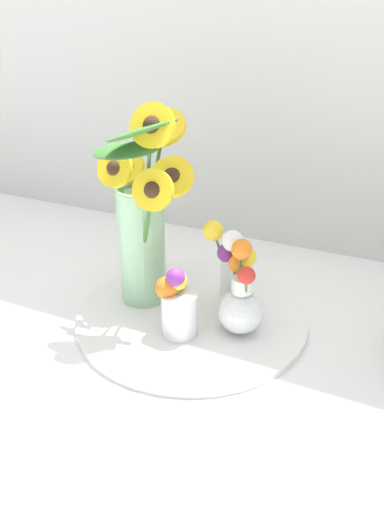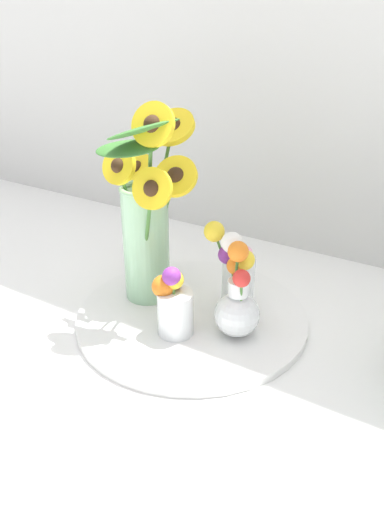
{
  "view_description": "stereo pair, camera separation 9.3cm",
  "coord_description": "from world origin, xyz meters",
  "px_view_note": "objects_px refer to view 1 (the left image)",
  "views": [
    {
      "loc": [
        0.38,
        -0.73,
        0.56
      ],
      "look_at": [
        0.03,
        0.03,
        0.14
      ],
      "focal_mm": 35.0,
      "sensor_mm": 36.0,
      "label": 1
    },
    {
      "loc": [
        0.46,
        -0.69,
        0.56
      ],
      "look_at": [
        0.03,
        0.03,
        0.14
      ],
      "focal_mm": 35.0,
      "sensor_mm": 36.0,
      "label": 2
    }
  ],
  "objects_px": {
    "mason_jar_sunflowers": "(144,222)",
    "vase_small_center": "(177,304)",
    "vase_bulb_right": "(240,295)",
    "serving_tray": "(192,316)",
    "vase_small_back": "(234,272)"
  },
  "relations": [
    {
      "from": "serving_tray",
      "to": "vase_small_center",
      "type": "distance_m",
      "value": 0.1
    },
    {
      "from": "vase_small_center",
      "to": "vase_small_back",
      "type": "bearing_deg",
      "value": 64.53
    },
    {
      "from": "vase_small_center",
      "to": "mason_jar_sunflowers",
      "type": "bearing_deg",
      "value": 142.75
    },
    {
      "from": "mason_jar_sunflowers",
      "to": "vase_small_center",
      "type": "distance_m",
      "value": 0.18
    },
    {
      "from": "serving_tray",
      "to": "vase_small_center",
      "type": "relative_size",
      "value": 3.39
    },
    {
      "from": "vase_bulb_right",
      "to": "vase_small_back",
      "type": "relative_size",
      "value": 0.99
    },
    {
      "from": "vase_small_center",
      "to": "vase_small_back",
      "type": "xyz_separation_m",
      "value": [
        0.06,
        0.13,
        0.02
      ]
    },
    {
      "from": "mason_jar_sunflowers",
      "to": "serving_tray",
      "type": "bearing_deg",
      "value": -7.97
    },
    {
      "from": "vase_small_center",
      "to": "vase_bulb_right",
      "type": "height_order",
      "value": "vase_bulb_right"
    },
    {
      "from": "serving_tray",
      "to": "vase_bulb_right",
      "type": "height_order",
      "value": "vase_bulb_right"
    },
    {
      "from": "vase_small_center",
      "to": "vase_bulb_right",
      "type": "bearing_deg",
      "value": 30.69
    },
    {
      "from": "serving_tray",
      "to": "mason_jar_sunflowers",
      "type": "height_order",
      "value": "mason_jar_sunflowers"
    },
    {
      "from": "mason_jar_sunflowers",
      "to": "vase_small_center",
      "type": "relative_size",
      "value": 3.06
    },
    {
      "from": "vase_small_center",
      "to": "vase_small_back",
      "type": "relative_size",
      "value": 0.71
    },
    {
      "from": "vase_small_center",
      "to": "vase_small_back",
      "type": "distance_m",
      "value": 0.14
    }
  ]
}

